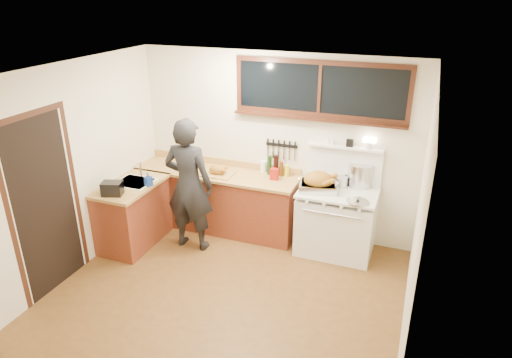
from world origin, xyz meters
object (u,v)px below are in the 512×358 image
at_px(vintage_stove, 336,220).
at_px(roast_turkey, 319,183).
at_px(man, 189,185).
at_px(cutting_board, 218,171).

height_order(vintage_stove, roast_turkey, vintage_stove).
distance_m(vintage_stove, roast_turkey, 0.60).
distance_m(man, cutting_board, 0.56).
xyz_separation_m(man, roast_turkey, (1.64, 0.52, 0.08)).
height_order(cutting_board, roast_turkey, roast_turkey).
relative_size(vintage_stove, roast_turkey, 2.83).
bearing_deg(cutting_board, vintage_stove, 1.71).
xyz_separation_m(vintage_stove, cutting_board, (-1.73, -0.05, 0.49)).
bearing_deg(roast_turkey, vintage_stove, 13.42).
height_order(man, cutting_board, man).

